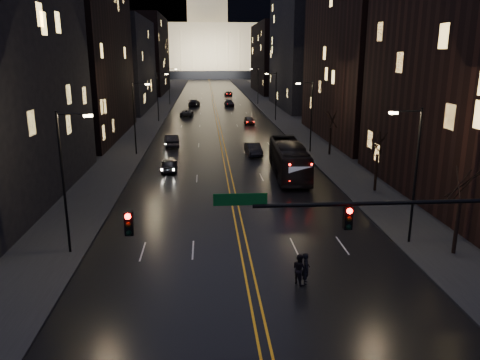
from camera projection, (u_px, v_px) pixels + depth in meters
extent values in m
plane|color=black|center=(263.00, 339.00, 20.66)|extent=(900.00, 900.00, 0.00)
cube|color=black|center=(212.00, 95.00, 145.85)|extent=(20.00, 320.00, 0.02)
cube|color=black|center=(167.00, 95.00, 144.82)|extent=(8.00, 320.00, 0.16)
cube|color=black|center=(257.00, 94.00, 146.84)|extent=(8.00, 320.00, 0.16)
cube|color=orange|center=(212.00, 95.00, 145.84)|extent=(0.62, 320.00, 0.01)
cube|color=black|center=(74.00, 41.00, 67.51)|extent=(12.00, 30.00, 28.00)
cube|color=black|center=(121.00, 64.00, 105.14)|extent=(12.00, 34.00, 20.00)
cube|color=black|center=(146.00, 55.00, 150.85)|extent=(12.00, 40.00, 24.00)
cube|color=black|center=(370.00, 4.00, 65.39)|extent=(12.00, 30.00, 38.00)
cube|color=black|center=(305.00, 51.00, 107.40)|extent=(12.00, 34.00, 26.00)
cube|color=black|center=(275.00, 58.00, 154.14)|extent=(12.00, 40.00, 22.00)
cube|color=black|center=(208.00, 73.00, 260.89)|extent=(90.00, 50.00, 4.00)
cube|color=#FFDB93|center=(208.00, 47.00, 257.25)|extent=(80.00, 36.00, 24.00)
cylinder|color=beige|center=(207.00, 9.00, 252.06)|extent=(22.00, 22.00, 16.00)
cylinder|color=black|center=(396.00, 203.00, 19.45)|extent=(12.00, 0.18, 0.18)
cube|color=black|center=(129.00, 223.00, 18.81)|extent=(0.35, 0.30, 1.00)
cube|color=black|center=(348.00, 218.00, 19.46)|extent=(0.35, 0.30, 1.00)
sphere|color=#FF0705|center=(128.00, 216.00, 18.55)|extent=(0.24, 0.24, 0.24)
sphere|color=#FF0705|center=(350.00, 211.00, 19.20)|extent=(0.24, 0.24, 0.24)
cube|color=#053F14|center=(240.00, 199.00, 18.90)|extent=(2.20, 0.06, 0.50)
cylinder|color=black|center=(415.00, 178.00, 29.92)|extent=(0.16, 0.16, 9.00)
cylinder|color=black|center=(408.00, 111.00, 28.74)|extent=(1.80, 0.10, 0.10)
cube|color=#F9D795|center=(393.00, 113.00, 28.70)|extent=(0.50, 0.25, 0.15)
cylinder|color=black|center=(64.00, 185.00, 28.33)|extent=(0.16, 0.16, 9.00)
cylinder|color=black|center=(72.00, 114.00, 27.28)|extent=(1.80, 0.10, 0.10)
cube|color=#F9D795|center=(88.00, 116.00, 27.37)|extent=(0.50, 0.25, 0.15)
cylinder|color=black|center=(311.00, 118.00, 58.81)|extent=(0.16, 0.16, 9.00)
cylinder|color=black|center=(306.00, 83.00, 57.63)|extent=(1.80, 0.10, 0.10)
cube|color=#F9D795|center=(298.00, 84.00, 57.59)|extent=(0.50, 0.25, 0.15)
cylinder|color=black|center=(134.00, 119.00, 57.22)|extent=(0.16, 0.16, 9.00)
cylinder|color=black|center=(140.00, 83.00, 56.17)|extent=(1.80, 0.10, 0.10)
cube|color=#F9D795|center=(147.00, 84.00, 56.26)|extent=(0.50, 0.25, 0.15)
cylinder|color=black|center=(276.00, 97.00, 87.70)|extent=(0.16, 0.16, 9.00)
cylinder|color=black|center=(272.00, 73.00, 86.51)|extent=(1.80, 0.10, 0.10)
cube|color=#F9D795|center=(267.00, 74.00, 86.48)|extent=(0.50, 0.25, 0.15)
cylinder|color=black|center=(158.00, 98.00, 86.11)|extent=(0.16, 0.16, 9.00)
cylinder|color=black|center=(162.00, 74.00, 85.06)|extent=(1.80, 0.10, 0.10)
cube|color=#F9D795|center=(167.00, 74.00, 85.15)|extent=(0.50, 0.25, 0.15)
cylinder|color=black|center=(258.00, 86.00, 116.59)|extent=(0.16, 0.16, 9.00)
cylinder|color=black|center=(255.00, 69.00, 115.40)|extent=(1.80, 0.10, 0.10)
cube|color=#F9D795|center=(251.00, 69.00, 115.37)|extent=(0.50, 0.25, 0.15)
cylinder|color=black|center=(169.00, 87.00, 115.00)|extent=(0.16, 0.16, 9.00)
cylinder|color=black|center=(172.00, 69.00, 113.95)|extent=(1.80, 0.10, 0.10)
cube|color=#F9D795|center=(176.00, 69.00, 114.04)|extent=(0.50, 0.25, 0.15)
cylinder|color=black|center=(456.00, 229.00, 28.85)|extent=(0.24, 0.24, 3.50)
cylinder|color=black|center=(376.00, 173.00, 42.33)|extent=(0.24, 0.24, 3.50)
cylinder|color=black|center=(330.00, 142.00, 57.74)|extent=(0.24, 0.24, 3.50)
imported|color=black|center=(289.00, 159.00, 48.05)|extent=(3.45, 12.56, 3.47)
imported|color=black|center=(169.00, 165.00, 50.11)|extent=(1.85, 4.29, 1.44)
imported|color=black|center=(171.00, 140.00, 63.85)|extent=(2.40, 5.23, 1.66)
imported|color=black|center=(187.00, 113.00, 94.73)|extent=(2.79, 5.28, 1.41)
imported|color=black|center=(194.00, 103.00, 113.47)|extent=(3.07, 5.93, 1.65)
imported|color=black|center=(253.00, 149.00, 58.08)|extent=(1.98, 4.81, 1.55)
imported|color=black|center=(249.00, 120.00, 83.77)|extent=(1.78, 4.39, 1.49)
imported|color=black|center=(229.00, 103.00, 113.09)|extent=(2.37, 5.33, 1.52)
imported|color=black|center=(228.00, 93.00, 142.69)|extent=(2.79, 5.04, 1.33)
imported|color=black|center=(306.00, 268.00, 25.46)|extent=(0.55, 0.72, 1.79)
imported|color=black|center=(299.00, 269.00, 25.44)|extent=(0.83, 0.97, 1.75)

